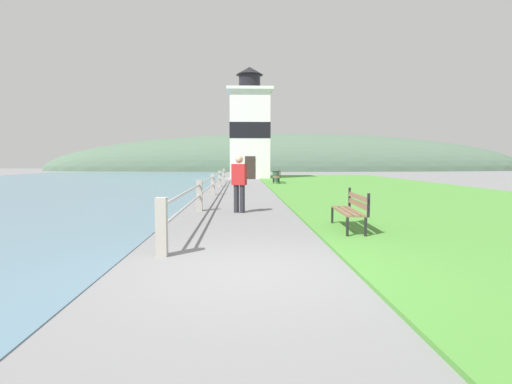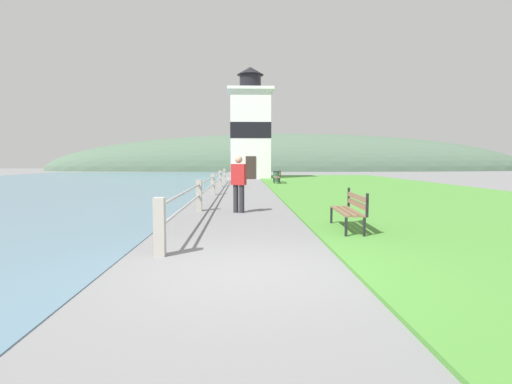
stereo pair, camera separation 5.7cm
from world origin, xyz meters
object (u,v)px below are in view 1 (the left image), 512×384
at_px(lighthouse, 250,130).
at_px(park_bench_midway, 277,176).
at_px(park_bench_near, 352,208).
at_px(person_strolling, 239,182).
at_px(trash_bin, 276,177).

bearing_deg(lighthouse, park_bench_midway, -79.36).
distance_m(park_bench_near, person_strolling, 4.29).
xyz_separation_m(park_bench_midway, lighthouse, (-1.72, 9.15, 3.89)).
xyz_separation_m(person_strolling, trash_bin, (2.62, 16.92, -0.53)).
xyz_separation_m(lighthouse, person_strolling, (-0.86, -24.35, -3.48)).
bearing_deg(person_strolling, park_bench_near, -123.78).
bearing_deg(park_bench_midway, park_bench_near, 92.97).
relative_size(park_bench_midway, lighthouse, 0.17).
xyz_separation_m(park_bench_near, lighthouse, (-1.69, 27.77, 3.89)).
bearing_deg(person_strolling, trash_bin, 10.83).
relative_size(lighthouse, person_strolling, 5.71).
distance_m(person_strolling, trash_bin, 17.13).
height_order(park_bench_near, park_bench_midway, same).
bearing_deg(person_strolling, park_bench_midway, 10.04).
xyz_separation_m(park_bench_midway, trash_bin, (0.05, 1.72, -0.11)).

